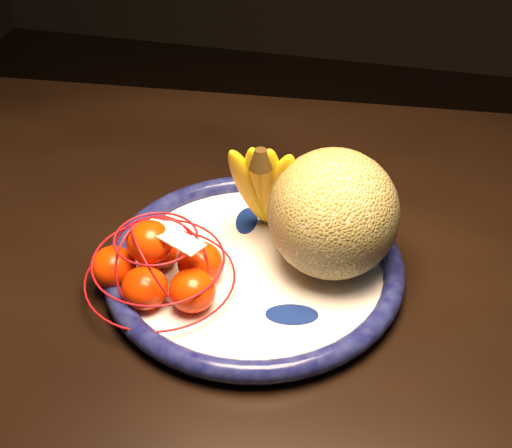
% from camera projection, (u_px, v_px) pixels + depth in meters
% --- Properties ---
extents(dining_table, '(1.69, 1.09, 0.81)m').
position_uv_depth(dining_table, '(368.00, 361.00, 0.86)').
color(dining_table, black).
rests_on(dining_table, ground).
extents(fruit_bowl, '(0.35, 0.35, 0.03)m').
position_uv_depth(fruit_bowl, '(254.00, 266.00, 0.84)').
color(fruit_bowl, white).
rests_on(fruit_bowl, dining_table).
extents(cantaloupe, '(0.15, 0.15, 0.15)m').
position_uv_depth(cantaloupe, '(333.00, 214.00, 0.80)').
color(cantaloupe, olive).
rests_on(cantaloupe, fruit_bowl).
extents(banana_bunch, '(0.10, 0.10, 0.15)m').
position_uv_depth(banana_bunch, '(264.00, 183.00, 0.84)').
color(banana_bunch, yellow).
rests_on(banana_bunch, fruit_bowl).
extents(mandarin_bag, '(0.22, 0.22, 0.11)m').
position_uv_depth(mandarin_bag, '(159.00, 266.00, 0.80)').
color(mandarin_bag, '#F63200').
rests_on(mandarin_bag, fruit_bowl).
extents(price_tag, '(0.08, 0.05, 0.01)m').
position_uv_depth(price_tag, '(173.00, 236.00, 0.77)').
color(price_tag, white).
rests_on(price_tag, mandarin_bag).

